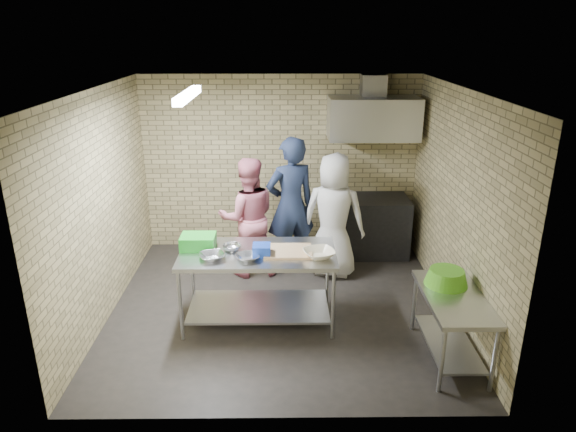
# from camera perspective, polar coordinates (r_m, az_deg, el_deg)

# --- Properties ---
(floor) EXTENTS (4.20, 4.20, 0.00)m
(floor) POSITION_cam_1_polar(r_m,az_deg,el_deg) (6.68, -0.85, -9.90)
(floor) COLOR black
(floor) RESTS_ON ground
(ceiling) EXTENTS (4.20, 4.20, 0.00)m
(ceiling) POSITION_cam_1_polar(r_m,az_deg,el_deg) (5.82, -0.99, 13.78)
(ceiling) COLOR black
(ceiling) RESTS_ON ground
(back_wall) EXTENTS (4.20, 0.06, 2.70)m
(back_wall) POSITION_cam_1_polar(r_m,az_deg,el_deg) (8.03, -0.85, 5.77)
(back_wall) COLOR tan
(back_wall) RESTS_ON ground
(front_wall) EXTENTS (4.20, 0.06, 2.70)m
(front_wall) POSITION_cam_1_polar(r_m,az_deg,el_deg) (4.28, -1.04, -7.68)
(front_wall) COLOR tan
(front_wall) RESTS_ON ground
(left_wall) EXTENTS (0.06, 4.00, 2.70)m
(left_wall) POSITION_cam_1_polar(r_m,az_deg,el_deg) (6.48, -19.83, 0.98)
(left_wall) COLOR tan
(left_wall) RESTS_ON ground
(right_wall) EXTENTS (0.06, 4.00, 2.70)m
(right_wall) POSITION_cam_1_polar(r_m,az_deg,el_deg) (6.46, 18.07, 1.12)
(right_wall) COLOR tan
(right_wall) RESTS_ON ground
(prep_table) EXTENTS (1.80, 0.90, 0.90)m
(prep_table) POSITION_cam_1_polar(r_m,az_deg,el_deg) (6.19, -3.28, -7.77)
(prep_table) COLOR #ADAFB3
(prep_table) RESTS_ON floor
(side_counter) EXTENTS (0.60, 1.20, 0.75)m
(side_counter) POSITION_cam_1_polar(r_m,az_deg,el_deg) (5.82, 17.49, -11.60)
(side_counter) COLOR silver
(side_counter) RESTS_ON floor
(stove) EXTENTS (1.20, 0.70, 0.90)m
(stove) POSITION_cam_1_polar(r_m,az_deg,el_deg) (8.08, 8.79, -1.08)
(stove) COLOR black
(stove) RESTS_ON floor
(range_hood) EXTENTS (1.30, 0.60, 0.60)m
(range_hood) POSITION_cam_1_polar(r_m,az_deg,el_deg) (7.70, 9.39, 10.58)
(range_hood) COLOR silver
(range_hood) RESTS_ON back_wall
(hood_duct) EXTENTS (0.35, 0.30, 0.30)m
(hood_duct) POSITION_cam_1_polar(r_m,az_deg,el_deg) (7.78, 9.39, 14.03)
(hood_duct) COLOR #A5A8AD
(hood_duct) RESTS_ON back_wall
(wall_shelf) EXTENTS (0.80, 0.20, 0.04)m
(wall_shelf) POSITION_cam_1_polar(r_m,az_deg,el_deg) (7.97, 11.24, 9.47)
(wall_shelf) COLOR #3F2B19
(wall_shelf) RESTS_ON back_wall
(fluorescent_fixture) EXTENTS (0.10, 1.25, 0.08)m
(fluorescent_fixture) POSITION_cam_1_polar(r_m,az_deg,el_deg) (5.92, -10.98, 12.95)
(fluorescent_fixture) COLOR white
(fluorescent_fixture) RESTS_ON ceiling
(green_crate) EXTENTS (0.40, 0.30, 0.16)m
(green_crate) POSITION_cam_1_polar(r_m,az_deg,el_deg) (6.15, -9.87, -2.80)
(green_crate) COLOR green
(green_crate) RESTS_ON prep_table
(blue_tub) EXTENTS (0.20, 0.20, 0.13)m
(blue_tub) POSITION_cam_1_polar(r_m,az_deg,el_deg) (5.87, -2.93, -3.78)
(blue_tub) COLOR #173DB1
(blue_tub) RESTS_ON prep_table
(cutting_board) EXTENTS (0.55, 0.42, 0.03)m
(cutting_board) POSITION_cam_1_polar(r_m,az_deg,el_deg) (5.96, -0.00, -3.90)
(cutting_board) COLOR tan
(cutting_board) RESTS_ON prep_table
(mixing_bowl_a) EXTENTS (0.35, 0.35, 0.07)m
(mixing_bowl_a) POSITION_cam_1_polar(r_m,az_deg,el_deg) (5.84, -8.37, -4.44)
(mixing_bowl_a) COLOR #B9BCC1
(mixing_bowl_a) RESTS_ON prep_table
(mixing_bowl_b) EXTENTS (0.27, 0.27, 0.07)m
(mixing_bowl_b) POSITION_cam_1_polar(r_m,az_deg,el_deg) (6.05, -6.19, -3.47)
(mixing_bowl_b) COLOR silver
(mixing_bowl_b) RESTS_ON prep_table
(mixing_bowl_c) EXTENTS (0.33, 0.33, 0.06)m
(mixing_bowl_c) POSITION_cam_1_polar(r_m,az_deg,el_deg) (5.79, -4.46, -4.57)
(mixing_bowl_c) COLOR silver
(mixing_bowl_c) RESTS_ON prep_table
(ceramic_bowl) EXTENTS (0.44, 0.44, 0.08)m
(ceramic_bowl) POSITION_cam_1_polar(r_m,az_deg,el_deg) (5.85, 3.45, -4.16)
(ceramic_bowl) COLOR beige
(ceramic_bowl) RESTS_ON prep_table
(green_basin) EXTENTS (0.46, 0.46, 0.17)m
(green_basin) POSITION_cam_1_polar(r_m,az_deg,el_deg) (5.80, 17.05, -6.45)
(green_basin) COLOR #59C626
(green_basin) RESTS_ON side_counter
(bottle_red) EXTENTS (0.07, 0.07, 0.18)m
(bottle_red) POSITION_cam_1_polar(r_m,az_deg,el_deg) (7.90, 9.49, 10.30)
(bottle_red) COLOR #B22619
(bottle_red) RESTS_ON wall_shelf
(bottle_green) EXTENTS (0.06, 0.06, 0.15)m
(bottle_green) POSITION_cam_1_polar(r_m,az_deg,el_deg) (7.98, 12.36, 10.11)
(bottle_green) COLOR green
(bottle_green) RESTS_ON wall_shelf
(man_navy) EXTENTS (0.84, 0.70, 1.97)m
(man_navy) POSITION_cam_1_polar(r_m,az_deg,el_deg) (7.24, 0.29, 1.12)
(man_navy) COLOR #151B36
(man_navy) RESTS_ON floor
(woman_pink) EXTENTS (0.92, 0.77, 1.70)m
(woman_pink) POSITION_cam_1_polar(r_m,az_deg,el_deg) (7.21, -4.43, -0.16)
(woman_pink) COLOR #C96A7E
(woman_pink) RESTS_ON floor
(woman_white) EXTENTS (0.98, 0.77, 1.77)m
(woman_white) POSITION_cam_1_polar(r_m,az_deg,el_deg) (7.18, 5.05, 0.02)
(woman_white) COLOR silver
(woman_white) RESTS_ON floor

